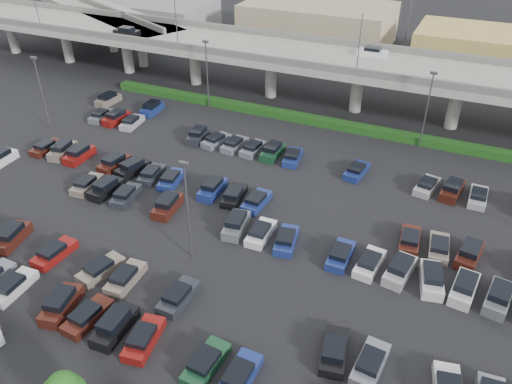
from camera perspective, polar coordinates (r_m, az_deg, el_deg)
ground at (r=53.77m, az=-2.97°, el=-2.33°), size 280.00×280.00×0.00m
overpass at (r=77.60m, az=7.93°, el=14.55°), size 150.00×13.00×15.80m
on_ramp at (r=112.20m, az=-17.67°, el=19.02°), size 50.93×30.13×8.80m
hedge at (r=73.62m, az=6.02°, el=8.28°), size 66.00×1.60×1.10m
parked_cars at (r=51.19m, az=-5.49°, el=-3.64°), size 63.21×41.61×1.67m
light_poles at (r=53.78m, az=-6.11°, el=5.31°), size 66.90×48.38×10.30m
distant_buildings at (r=104.50m, az=19.91°, el=15.90°), size 138.00×24.00×9.00m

